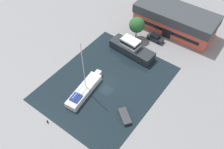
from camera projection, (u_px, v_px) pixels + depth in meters
The scene contains 9 objects.
ground_plane at pixel (106, 83), 54.77m from camera, with size 440.00×440.00×0.00m, color gray.
water_canal at pixel (106, 83), 54.77m from camera, with size 22.38×27.86×0.01m, color black.
warehouse_building at pixel (175, 20), 65.01m from camera, with size 21.18×9.20×6.05m.
quay_tree_near_building at pixel (137, 25), 62.07m from camera, with size 3.95×3.95×5.97m.
parked_car at pixel (155, 38), 63.62m from camera, with size 4.30×1.86×1.70m.
sailboat_moored at pixel (84, 90), 52.55m from camera, with size 3.81×11.37×13.49m.
motor_cruiser at pixel (132, 48), 60.20m from camera, with size 11.74×4.46×3.86m.
small_dinghy at pixel (125, 116), 48.76m from camera, with size 4.05×3.54×0.69m.
mooring_bollard at pixel (47, 121), 48.02m from camera, with size 0.33×0.33×0.65m.
Camera 1 is at (21.85, -27.14, 42.32)m, focal length 40.00 mm.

